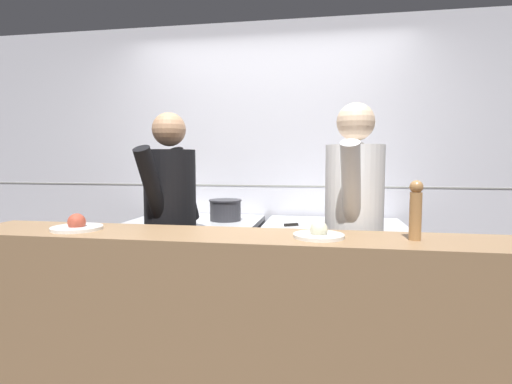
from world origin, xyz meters
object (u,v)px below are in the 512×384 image
(sauce_pot, at_px, (225,209))
(plated_dish_appetiser, at_px, (319,233))
(chef_head_cook, at_px, (171,225))
(chef_sous, at_px, (354,229))
(stock_pot, at_px, (171,207))
(plated_dish_main, at_px, (77,226))
(pepper_mill, at_px, (416,209))
(mixing_bowl_steel, at_px, (359,218))
(oven_range, at_px, (197,271))
(chefs_knife, at_px, (301,224))

(sauce_pot, height_order, plated_dish_appetiser, plated_dish_appetiser)
(chef_head_cook, height_order, chef_sous, chef_sous)
(sauce_pot, xyz_separation_m, plated_dish_appetiser, (0.78, -1.18, 0.04))
(stock_pot, xyz_separation_m, sauce_pot, (0.48, -0.03, -0.01))
(sauce_pot, distance_m, chef_sous, 1.19)
(sauce_pot, relative_size, plated_dish_main, 0.98)
(plated_dish_appetiser, xyz_separation_m, pepper_mill, (0.46, 0.02, 0.13))
(plated_dish_main, xyz_separation_m, chef_sous, (1.53, 0.50, -0.06))
(mixing_bowl_steel, bearing_deg, plated_dish_main, -144.51)
(oven_range, height_order, chefs_knife, chefs_knife)
(sauce_pot, distance_m, chef_head_cook, 0.66)
(pepper_mill, bearing_deg, chefs_knife, 120.89)
(oven_range, distance_m, sauce_pot, 0.59)
(plated_dish_main, xyz_separation_m, plated_dish_appetiser, (1.32, -0.00, -0.00))
(chefs_knife, xyz_separation_m, pepper_mill, (0.60, -1.01, 0.26))
(mixing_bowl_steel, height_order, chefs_knife, mixing_bowl_steel)
(pepper_mill, xyz_separation_m, chef_sous, (-0.25, 0.48, -0.19))
(oven_range, height_order, pepper_mill, pepper_mill)
(oven_range, distance_m, chef_sous, 1.51)
(mixing_bowl_steel, distance_m, chef_head_cook, 1.43)
(plated_dish_main, bearing_deg, sauce_pot, 65.10)
(oven_range, xyz_separation_m, chef_sous, (1.23, -0.70, 0.52))
(mixing_bowl_steel, xyz_separation_m, chef_sous, (-0.09, -0.65, 0.03))
(oven_range, xyz_separation_m, chef_head_cook, (0.03, -0.64, 0.50))
(sauce_pot, xyz_separation_m, pepper_mill, (1.23, -1.16, 0.17))
(chefs_knife, distance_m, chef_sous, 0.64)
(mixing_bowl_steel, height_order, chef_sous, chef_sous)
(chef_head_cook, xyz_separation_m, chef_sous, (1.21, -0.06, 0.01))
(plated_dish_main, distance_m, chef_head_cook, 0.65)
(sauce_pot, height_order, chef_sous, chef_sous)
(oven_range, distance_m, plated_dish_main, 1.36)
(oven_range, height_order, plated_dish_appetiser, plated_dish_appetiser)
(chefs_knife, relative_size, plated_dish_appetiser, 1.22)
(oven_range, relative_size, sauce_pot, 3.92)
(mixing_bowl_steel, xyz_separation_m, plated_dish_main, (-1.62, -1.15, 0.09))
(mixing_bowl_steel, bearing_deg, chef_sous, -97.86)
(plated_dish_main, relative_size, chef_head_cook, 0.16)
(chef_sous, bearing_deg, mixing_bowl_steel, 90.99)
(chefs_knife, height_order, plated_dish_appetiser, plated_dish_appetiser)
(mixing_bowl_steel, distance_m, pepper_mill, 1.17)
(sauce_pot, bearing_deg, stock_pot, 176.89)
(stock_pot, distance_m, chef_head_cook, 0.70)
(chefs_knife, relative_size, chef_sous, 0.18)
(plated_dish_main, distance_m, pepper_mill, 1.79)
(plated_dish_appetiser, height_order, pepper_mill, pepper_mill)
(stock_pot, xyz_separation_m, plated_dish_main, (-0.06, -1.21, 0.04))
(stock_pot, bearing_deg, plated_dish_main, -93.03)
(sauce_pot, relative_size, pepper_mill, 0.93)
(oven_range, bearing_deg, pepper_mill, -38.51)
(stock_pot, bearing_deg, mixing_bowl_steel, -1.95)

